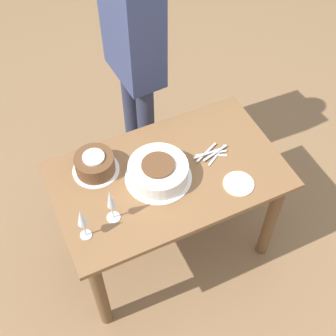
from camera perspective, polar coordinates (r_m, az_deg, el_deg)
ground_plane at (r=3.09m, az=0.00°, el=-9.34°), size 12.00×12.00×0.00m
dining_table at (r=2.56m, az=0.00°, el=-2.76°), size 1.21×0.72×0.77m
cake_center_white at (r=2.38m, az=-1.22°, el=-0.40°), size 0.35×0.35×0.11m
cake_front_chocolate at (r=2.44m, az=-8.91°, el=0.48°), size 0.25×0.25×0.11m
wine_glass_near at (r=2.18m, az=-7.00°, el=-4.00°), size 0.07×0.07×0.23m
wine_glass_far at (r=2.15m, az=-10.48°, el=-6.14°), size 0.06×0.06×0.21m
dessert_plate_left at (r=2.42m, az=8.60°, el=-1.91°), size 0.16×0.16×0.01m
fork_pile at (r=2.52m, az=5.31°, el=1.77°), size 0.21×0.12×0.02m
person_cutting at (r=2.71m, az=-4.26°, el=14.97°), size 0.25×0.41×1.77m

